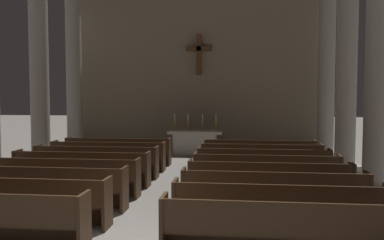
{
  "coord_description": "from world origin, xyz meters",
  "views": [
    {
      "loc": [
        1.78,
        -6.14,
        2.5
      ],
      "look_at": [
        0.0,
        9.4,
        1.51
      ],
      "focal_mm": 38.44,
      "sensor_mm": 36.0,
      "label": 1
    }
  ],
  "objects_px": {
    "pew_left_row_4": "(64,177)",
    "pew_left_row_5": "(81,168)",
    "column_right_second": "(379,57)",
    "pew_right_row_7": "(261,158)",
    "pew_right_row_4": "(269,181)",
    "candlestick_inner_right": "(202,125)",
    "pew_left_row_8": "(118,151)",
    "candlestick_outer_left": "(175,125)",
    "pew_right_row_6": "(263,165)",
    "column_right_third": "(347,66)",
    "column_left_fourth": "(74,72)",
    "pew_left_row_3": "(41,187)",
    "pew_right_row_1": "(286,230)",
    "pew_left_row_7": "(108,156)",
    "pew_right_row_5": "(266,172)",
    "pew_right_row_3": "(273,193)",
    "pew_left_row_2": "(12,201)",
    "pew_right_row_2": "(279,209)",
    "candlestick_inner_left": "(188,125)",
    "pew_right_row_8": "(259,153)",
    "pew_left_row_6": "(96,161)",
    "candlestick_outer_right": "(216,125)",
    "column_right_fourth": "(326,71)",
    "altar": "(195,142)"
  },
  "relations": [
    {
      "from": "pew_right_row_6",
      "to": "column_right_fourth",
      "type": "xyz_separation_m",
      "value": [
        2.75,
        5.1,
        2.95
      ]
    },
    {
      "from": "pew_right_row_1",
      "to": "candlestick_outer_left",
      "type": "xyz_separation_m",
      "value": [
        -3.34,
        10.57,
        0.75
      ]
    },
    {
      "from": "candlestick_inner_right",
      "to": "pew_right_row_5",
      "type": "bearing_deg",
      "value": -69.94
    },
    {
      "from": "candlestick_outer_left",
      "to": "candlestick_inner_right",
      "type": "bearing_deg",
      "value": 0.0
    },
    {
      "from": "pew_right_row_6",
      "to": "altar",
      "type": "xyz_separation_m",
      "value": [
        -2.49,
        4.85,
        0.06
      ]
    },
    {
      "from": "pew_left_row_4",
      "to": "pew_left_row_8",
      "type": "xyz_separation_m",
      "value": [
        0.0,
        4.58,
        0.0
      ]
    },
    {
      "from": "pew_left_row_5",
      "to": "pew_right_row_8",
      "type": "xyz_separation_m",
      "value": [
        4.98,
        3.44,
        0.0
      ]
    },
    {
      "from": "pew_right_row_4",
      "to": "candlestick_inner_right",
      "type": "distance_m",
      "value": 7.5
    },
    {
      "from": "pew_left_row_2",
      "to": "column_right_third",
      "type": "xyz_separation_m",
      "value": [
        7.72,
        6.6,
        2.95
      ]
    },
    {
      "from": "candlestick_outer_left",
      "to": "candlestick_inner_left",
      "type": "bearing_deg",
      "value": 0.0
    },
    {
      "from": "column_right_third",
      "to": "pew_left_row_8",
      "type": "bearing_deg",
      "value": 177.98
    },
    {
      "from": "pew_left_row_5",
      "to": "column_left_fourth",
      "type": "bearing_deg",
      "value": 113.73
    },
    {
      "from": "column_left_fourth",
      "to": "altar",
      "type": "bearing_deg",
      "value": -2.79
    },
    {
      "from": "pew_left_row_8",
      "to": "pew_right_row_6",
      "type": "distance_m",
      "value": 5.48
    },
    {
      "from": "column_right_third",
      "to": "pew_right_row_8",
      "type": "bearing_deg",
      "value": 174.32
    },
    {
      "from": "pew_left_row_3",
      "to": "candlestick_inner_right",
      "type": "bearing_deg",
      "value": 71.4
    },
    {
      "from": "pew_right_row_1",
      "to": "pew_right_row_6",
      "type": "bearing_deg",
      "value": 90.0
    },
    {
      "from": "column_left_fourth",
      "to": "pew_right_row_6",
      "type": "bearing_deg",
      "value": -33.45
    },
    {
      "from": "pew_left_row_5",
      "to": "candlestick_outer_left",
      "type": "height_order",
      "value": "candlestick_outer_left"
    },
    {
      "from": "pew_right_row_3",
      "to": "column_left_fourth",
      "type": "xyz_separation_m",
      "value": [
        -7.72,
        8.54,
        2.95
      ]
    },
    {
      "from": "pew_left_row_8",
      "to": "pew_right_row_6",
      "type": "height_order",
      "value": "same"
    },
    {
      "from": "pew_right_row_2",
      "to": "column_right_second",
      "type": "xyz_separation_m",
      "value": [
        2.75,
        3.52,
        2.95
      ]
    },
    {
      "from": "pew_right_row_8",
      "to": "column_right_second",
      "type": "height_order",
      "value": "column_right_second"
    },
    {
      "from": "column_right_second",
      "to": "pew_right_row_7",
      "type": "bearing_deg",
      "value": 141.18
    },
    {
      "from": "pew_left_row_7",
      "to": "pew_right_row_4",
      "type": "height_order",
      "value": "same"
    },
    {
      "from": "column_right_second",
      "to": "altar",
      "type": "height_order",
      "value": "column_right_second"
    },
    {
      "from": "pew_left_row_8",
      "to": "candlestick_outer_left",
      "type": "bearing_deg",
      "value": 57.33
    },
    {
      "from": "candlestick_outer_left",
      "to": "pew_left_row_2",
      "type": "bearing_deg",
      "value": -99.86
    },
    {
      "from": "pew_left_row_3",
      "to": "column_left_fourth",
      "type": "height_order",
      "value": "column_left_fourth"
    },
    {
      "from": "pew_right_row_5",
      "to": "candlestick_inner_left",
      "type": "xyz_separation_m",
      "value": [
        -2.79,
        5.99,
        0.75
      ]
    },
    {
      "from": "pew_left_row_7",
      "to": "candlestick_outer_right",
      "type": "bearing_deg",
      "value": 47.94
    },
    {
      "from": "pew_left_row_5",
      "to": "column_left_fourth",
      "type": "relative_size",
      "value": 0.54
    },
    {
      "from": "pew_left_row_8",
      "to": "pew_left_row_6",
      "type": "bearing_deg",
      "value": -90.0
    },
    {
      "from": "pew_right_row_5",
      "to": "candlestick_inner_left",
      "type": "distance_m",
      "value": 6.65
    },
    {
      "from": "pew_left_row_2",
      "to": "pew_right_row_2",
      "type": "bearing_deg",
      "value": 0.0
    },
    {
      "from": "pew_right_row_8",
      "to": "candlestick_outer_right",
      "type": "xyz_separation_m",
      "value": [
        -1.64,
        2.55,
        0.75
      ]
    },
    {
      "from": "pew_left_row_7",
      "to": "pew_right_row_5",
      "type": "relative_size",
      "value": 1.0
    },
    {
      "from": "pew_right_row_1",
      "to": "pew_left_row_5",
      "type": "bearing_deg",
      "value": 137.36
    },
    {
      "from": "pew_left_row_4",
      "to": "pew_left_row_5",
      "type": "distance_m",
      "value": 1.15
    },
    {
      "from": "pew_right_row_3",
      "to": "pew_right_row_7",
      "type": "xyz_separation_m",
      "value": [
        0.0,
        4.58,
        0.0
      ]
    },
    {
      "from": "pew_right_row_1",
      "to": "column_right_second",
      "type": "bearing_deg",
      "value": 59.51
    },
    {
      "from": "pew_right_row_6",
      "to": "column_right_third",
      "type": "relative_size",
      "value": 0.54
    },
    {
      "from": "pew_right_row_7",
      "to": "pew_right_row_1",
      "type": "bearing_deg",
      "value": -90.0
    },
    {
      "from": "pew_left_row_8",
      "to": "column_right_third",
      "type": "distance_m",
      "value": 8.27
    },
    {
      "from": "pew_left_row_4",
      "to": "pew_right_row_6",
      "type": "distance_m",
      "value": 5.48
    },
    {
      "from": "column_right_second",
      "to": "candlestick_inner_right",
      "type": "bearing_deg",
      "value": 129.86
    },
    {
      "from": "pew_right_row_2",
      "to": "pew_left_row_3",
      "type": "bearing_deg",
      "value": 167.04
    },
    {
      "from": "pew_left_row_3",
      "to": "pew_left_row_8",
      "type": "distance_m",
      "value": 5.73
    },
    {
      "from": "pew_right_row_8",
      "to": "column_right_fourth",
      "type": "relative_size",
      "value": 0.54
    },
    {
      "from": "pew_left_row_6",
      "to": "candlestick_inner_left",
      "type": "bearing_deg",
      "value": 65.7
    }
  ]
}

